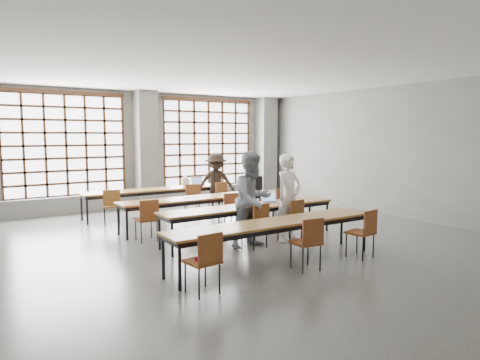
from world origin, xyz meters
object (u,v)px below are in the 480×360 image
object	(u,v)px
chair_back_right	(219,194)
student_female	(253,200)
phone	(261,205)
desk_row_c	(251,208)
desk_row_d	(275,225)
chair_near_mid	(309,238)
chair_front_right	(293,216)
chair_near_right	(364,229)
chair_mid_centre	(230,207)
red_pouch	(202,258)
plastic_bag	(185,181)
chair_back_mid	(192,196)
student_male	(289,198)
chair_mid_right	(278,202)
mouse	(287,201)
backpack	(255,184)
chair_front_left	(257,221)
desk_row_b	(202,199)
green_box	(247,203)
laptop_front	(270,199)
desk_row_a	(156,191)
chair_mid_left	(147,216)
chair_near_left	(205,257)
student_back	(216,183)
laptop_back	(198,183)
chair_back_left	(112,203)

from	to	relation	value
chair_back_right	student_female	xyz separation A→B (m)	(-1.34, -3.58, 0.40)
phone	desk_row_c	bearing A→B (deg)	150.95
desk_row_d	chair_near_mid	bearing A→B (deg)	-73.11
chair_front_right	chair_near_right	size ratio (longest dim) A/B	1.00
chair_mid_centre	red_pouch	size ratio (longest dim) A/B	4.40
chair_near_mid	plastic_bag	world-z (taller)	plastic_bag
desk_row_c	chair_mid_centre	bearing A→B (deg)	83.43
chair_back_mid	student_male	size ratio (longest dim) A/B	0.49
plastic_bag	chair_mid_right	bearing A→B (deg)	-66.18
chair_back_right	desk_row_c	bearing A→B (deg)	-108.58
mouse	backpack	distance (m)	1.78
chair_back_mid	red_pouch	bearing A→B (deg)	-115.64
chair_near_right	student_male	bearing A→B (deg)	99.87
chair_front_left	chair_mid_centre	bearing A→B (deg)	76.14
desk_row_b	chair_back_mid	xyz separation A→B (m)	(0.47, 1.43, -0.13)
desk_row_d	backpack	xyz separation A→B (m)	(1.94, 3.31, 0.27)
chair_back_mid	student_female	world-z (taller)	student_female
plastic_bag	green_box	bearing A→B (deg)	-95.81
green_box	plastic_bag	distance (m)	3.70
chair_back_mid	student_female	bearing A→B (deg)	-97.98
chair_near_right	desk_row_b	bearing A→B (deg)	106.80
laptop_front	backpack	bearing A→B (deg)	64.63
desk_row_a	red_pouch	xyz separation A→B (m)	(-1.73, -5.86, -0.16)
desk_row_a	chair_front_left	size ratio (longest dim) A/B	4.55
chair_mid_right	chair_back_right	bearing A→B (deg)	103.56
chair_back_mid	phone	xyz separation A→B (m)	(-0.02, -3.18, 0.20)
plastic_bag	chair_near_right	bearing A→B (deg)	-84.50
student_male	backpack	world-z (taller)	student_male
student_female	chair_mid_left	bearing A→B (deg)	128.36
chair_near_left	backpack	size ratio (longest dim) A/B	2.20
chair_near_right	student_male	size ratio (longest dim) A/B	0.49
desk_row_a	plastic_bag	xyz separation A→B (m)	(0.90, 0.05, 0.21)
desk_row_c	student_female	distance (m)	0.64
student_male	student_back	xyz separation A→B (m)	(0.42, 3.71, -0.06)
chair_front_right	chair_mid_right	bearing A→B (deg)	60.90
chair_mid_left	green_box	bearing A→B (deg)	-27.42
chair_near_right	laptop_front	world-z (taller)	laptop_front
laptop_back	backpack	distance (m)	2.19
desk_row_c	plastic_bag	bearing A→B (deg)	85.07
chair_back_right	chair_mid_centre	world-z (taller)	same
desk_row_a	chair_front_left	bearing A→B (deg)	-86.23
student_female	desk_row_c	bearing A→B (deg)	51.51
chair_back_right	plastic_bag	size ratio (longest dim) A/B	3.08
chair_front_right	red_pouch	bearing A→B (deg)	-152.44
chair_back_left	chair_front_right	xyz separation A→B (m)	(2.60, -3.71, 0.00)
phone	backpack	xyz separation A→B (m)	(1.15, 1.81, 0.19)
chair_back_left	chair_mid_right	xyz separation A→B (m)	(3.52, -2.05, 0.00)
desk_row_c	backpack	xyz separation A→B (m)	(1.33, 1.71, 0.27)
chair_back_mid	phone	world-z (taller)	chair_back_mid
mouse	green_box	xyz separation A→B (m)	(-1.00, 0.10, 0.03)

